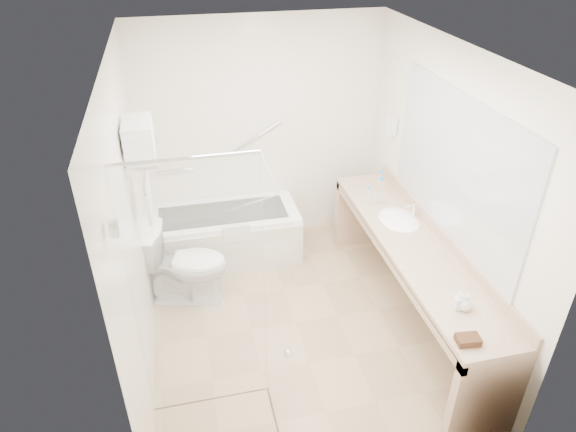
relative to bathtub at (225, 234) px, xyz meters
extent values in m
plane|color=tan|center=(0.50, -1.24, -0.28)|extent=(3.20, 3.20, 0.00)
cube|color=white|center=(0.50, -1.24, 2.22)|extent=(2.60, 3.20, 0.10)
cube|color=silver|center=(0.50, 0.36, 0.97)|extent=(2.60, 0.10, 2.50)
cube|color=silver|center=(0.50, -2.84, 0.97)|extent=(2.60, 0.10, 2.50)
cube|color=silver|center=(-0.80, -1.24, 0.97)|extent=(0.10, 3.20, 2.50)
cube|color=silver|center=(1.80, -1.24, 0.97)|extent=(0.10, 3.20, 2.50)
cube|color=white|center=(0.00, 0.01, 0.00)|extent=(1.60, 0.70, 0.55)
cube|color=beige|center=(0.00, -0.35, -0.03)|extent=(1.60, 0.02, 0.50)
cube|color=silver|center=(0.10, -0.34, 0.22)|extent=(0.28, 0.06, 0.18)
cylinder|color=silver|center=(-0.45, 0.32, 0.67)|extent=(0.40, 0.03, 0.03)
cylinder|color=silver|center=(0.45, 0.32, 0.97)|extent=(0.53, 0.03, 0.33)
cube|color=silver|center=(-0.35, -1.94, 0.77)|extent=(0.90, 0.01, 2.10)
cube|color=silver|center=(0.10, -2.39, 0.77)|extent=(0.02, 0.90, 2.10)
cylinder|color=silver|center=(-0.35, -1.94, 1.82)|extent=(0.90, 0.02, 0.02)
sphere|color=silver|center=(0.13, -2.54, 0.72)|extent=(0.05, 0.05, 0.05)
cylinder|color=silver|center=(-0.75, -2.39, 1.67)|extent=(0.04, 0.10, 0.10)
cube|color=silver|center=(-0.67, -0.89, 1.42)|extent=(0.24, 0.55, 0.02)
cylinder|color=silver|center=(-0.67, -0.89, 1.20)|extent=(0.02, 0.55, 0.02)
cube|color=silver|center=(-0.67, -0.89, 1.04)|extent=(0.03, 0.42, 0.32)
cube|color=silver|center=(-0.67, -0.89, 1.48)|extent=(0.22, 0.40, 0.08)
cube|color=silver|center=(-0.67, -0.89, 1.57)|extent=(0.22, 0.40, 0.08)
cube|color=silver|center=(-0.67, -0.89, 1.65)|extent=(0.22, 0.40, 0.08)
cube|color=tan|center=(1.52, -1.39, 0.55)|extent=(0.55, 2.70, 0.05)
cube|color=tan|center=(1.78, -1.39, 0.62)|extent=(0.03, 2.70, 0.10)
cube|color=tan|center=(1.27, -1.39, 0.49)|extent=(0.04, 2.70, 0.08)
cube|color=tan|center=(1.52, -2.70, 0.12)|extent=(0.55, 0.08, 0.80)
cube|color=tan|center=(1.52, -0.08, 0.12)|extent=(0.55, 0.08, 0.80)
ellipsoid|color=white|center=(1.55, -0.99, 0.54)|extent=(0.40, 0.52, 0.14)
cylinder|color=silver|center=(1.70, -0.99, 0.65)|extent=(0.03, 0.03, 0.14)
cube|color=#B5BBC2|center=(1.79, -1.39, 1.27)|extent=(0.02, 2.00, 1.20)
cube|color=silver|center=(1.75, -0.19, 1.17)|extent=(0.08, 0.10, 0.18)
imported|color=white|center=(-0.45, -0.63, 0.13)|extent=(0.90, 0.63, 0.80)
cube|color=#4A2F1A|center=(1.36, -2.57, 0.60)|extent=(0.17, 0.12, 0.05)
imported|color=silver|center=(1.47, -2.24, 0.61)|extent=(0.08, 0.15, 0.07)
imported|color=silver|center=(1.51, -2.26, 0.63)|extent=(0.12, 0.15, 0.11)
cylinder|color=silver|center=(1.54, -0.54, 0.67)|extent=(0.07, 0.07, 0.19)
cylinder|color=#2783DF|center=(1.54, -0.54, 0.78)|extent=(0.04, 0.04, 0.03)
cylinder|color=silver|center=(1.37, -0.63, 0.66)|extent=(0.06, 0.06, 0.16)
cylinder|color=#2783DF|center=(1.37, -0.63, 0.75)|extent=(0.03, 0.03, 0.02)
cylinder|color=silver|center=(1.59, -0.40, 0.67)|extent=(0.07, 0.07, 0.19)
cylinder|color=#2783DF|center=(1.59, -0.40, 0.78)|extent=(0.04, 0.04, 0.03)
cylinder|color=silver|center=(1.52, -0.66, 0.62)|extent=(0.09, 0.09, 0.10)
cylinder|color=silver|center=(1.45, -0.66, 0.62)|extent=(0.08, 0.08, 0.08)
camera|label=1|loc=(-0.37, -4.74, 3.09)|focal=32.00mm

